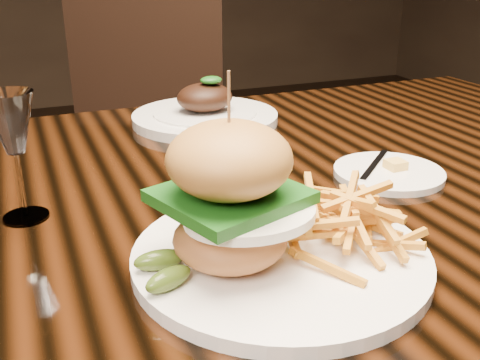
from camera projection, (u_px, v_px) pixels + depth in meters
name	position (u px, v px, depth m)	size (l,w,h in m)	color
dining_table	(223.00, 229.00, 0.83)	(1.60, 0.90, 0.75)	black
burger_plate	(271.00, 220.00, 0.57)	(0.31, 0.31, 0.21)	white
side_saucer	(389.00, 172.00, 0.81)	(0.16, 0.16, 0.02)	white
ramekin	(249.00, 184.00, 0.75)	(0.07, 0.07, 0.03)	white
wine_glass	(12.00, 128.00, 0.64)	(0.06, 0.06, 0.16)	white
far_dish	(205.00, 114.00, 1.06)	(0.28, 0.28, 0.09)	white
chair_far	(145.00, 138.00, 1.66)	(0.60, 0.61, 0.95)	black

